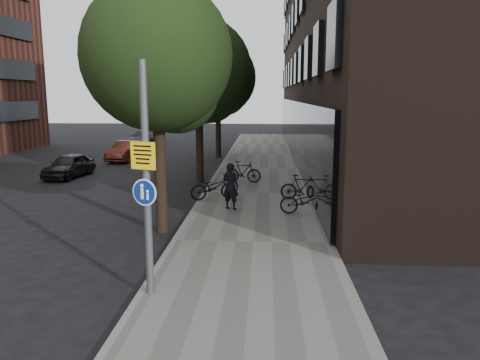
# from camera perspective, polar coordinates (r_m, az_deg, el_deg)

# --- Properties ---
(ground) EXTENTS (120.00, 120.00, 0.00)m
(ground) POSITION_cam_1_polar(r_m,az_deg,el_deg) (10.19, -0.32, -13.87)
(ground) COLOR black
(ground) RESTS_ON ground
(sidewalk) EXTENTS (4.50, 60.00, 0.12)m
(sidewalk) POSITION_cam_1_polar(r_m,az_deg,el_deg) (19.71, 2.15, -1.73)
(sidewalk) COLOR slate
(sidewalk) RESTS_ON ground
(curb_edge) EXTENTS (0.15, 60.00, 0.13)m
(curb_edge) POSITION_cam_1_polar(r_m,az_deg,el_deg) (19.88, -4.35, -1.64)
(curb_edge) COLOR slate
(curb_edge) RESTS_ON ground
(building_right_dark_brick) EXTENTS (12.00, 40.00, 18.00)m
(building_right_dark_brick) POSITION_cam_1_polar(r_m,az_deg,el_deg) (32.63, 18.11, 18.34)
(building_right_dark_brick) COLOR black
(building_right_dark_brick) RESTS_ON ground
(street_tree_near) EXTENTS (4.40, 4.40, 7.50)m
(street_tree_near) POSITION_cam_1_polar(r_m,az_deg,el_deg) (14.29, -9.66, 13.93)
(street_tree_near) COLOR black
(street_tree_near) RESTS_ON ground
(street_tree_mid) EXTENTS (5.00, 5.00, 7.80)m
(street_tree_mid) POSITION_cam_1_polar(r_m,az_deg,el_deg) (22.65, -4.84, 12.66)
(street_tree_mid) COLOR black
(street_tree_mid) RESTS_ON ground
(street_tree_far) EXTENTS (5.00, 5.00, 7.80)m
(street_tree_far) POSITION_cam_1_polar(r_m,az_deg,el_deg) (31.58, -2.56, 12.02)
(street_tree_far) COLOR black
(street_tree_far) RESTS_ON ground
(signpost) EXTENTS (0.53, 0.20, 4.72)m
(signpost) POSITION_cam_1_polar(r_m,az_deg,el_deg) (9.50, -11.32, -0.01)
(signpost) COLOR #595B5E
(signpost) RESTS_ON sidewalk
(pedestrian) EXTENTS (0.72, 0.61, 1.68)m
(pedestrian) POSITION_cam_1_polar(r_m,az_deg,el_deg) (16.72, -1.15, -0.76)
(pedestrian) COLOR black
(pedestrian) RESTS_ON sidewalk
(parked_bike_facade_near) EXTENTS (1.85, 0.70, 0.96)m
(parked_bike_facade_near) POSITION_cam_1_polar(r_m,az_deg,el_deg) (16.25, 8.13, -2.49)
(parked_bike_facade_near) COLOR black
(parked_bike_facade_near) RESTS_ON sidewalk
(parked_bike_facade_far) EXTENTS (1.68, 0.56, 0.99)m
(parked_bike_facade_far) POSITION_cam_1_polar(r_m,az_deg,el_deg) (18.46, 7.53, -0.88)
(parked_bike_facade_far) COLOR black
(parked_bike_facade_far) RESTS_ON sidewalk
(parked_bike_curb_near) EXTENTS (1.96, 1.34, 0.98)m
(parked_bike_curb_near) POSITION_cam_1_polar(r_m,az_deg,el_deg) (18.41, -3.24, -0.86)
(parked_bike_curb_near) COLOR black
(parked_bike_curb_near) RESTS_ON sidewalk
(parked_bike_curb_far) EXTENTS (1.72, 0.64, 1.01)m
(parked_bike_curb_far) POSITION_cam_1_polar(r_m,az_deg,el_deg) (21.90, 0.37, 1.00)
(parked_bike_curb_far) COLOR black
(parked_bike_curb_far) RESTS_ON sidewalk
(parked_car_near) EXTENTS (1.87, 3.71, 1.21)m
(parked_car_near) POSITION_cam_1_polar(r_m,az_deg,el_deg) (25.59, -20.11, 1.68)
(parked_car_near) COLOR black
(parked_car_near) RESTS_ON ground
(parked_car_mid) EXTENTS (1.87, 4.02, 1.27)m
(parked_car_mid) POSITION_cam_1_polar(r_m,az_deg,el_deg) (30.98, -13.62, 3.48)
(parked_car_mid) COLOR maroon
(parked_car_mid) RESTS_ON ground
(parked_car_far) EXTENTS (2.16, 4.54, 1.28)m
(parked_car_far) POSITION_cam_1_polar(r_m,az_deg,el_deg) (39.94, -11.74, 5.03)
(parked_car_far) COLOR #1C2033
(parked_car_far) RESTS_ON ground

